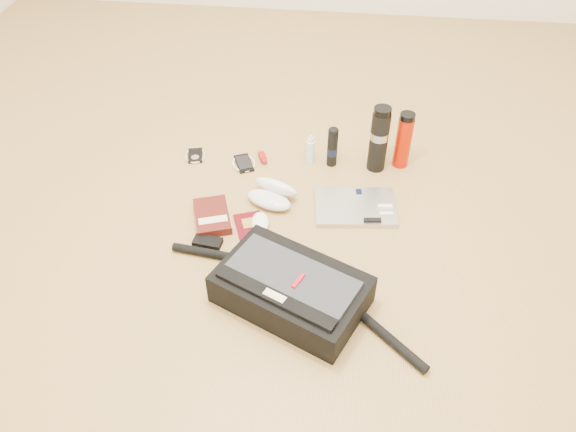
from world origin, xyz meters
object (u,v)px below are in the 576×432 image
Objects in this scene: messenger_bag at (291,289)px; book at (213,216)px; thermos_black at (379,139)px; thermos_red at (404,140)px; laptop at (356,207)px.

book is (-0.33, 0.35, -0.04)m from messenger_bag.
messenger_bag reaches higher than book.
messenger_bag is 0.79m from thermos_black.
book is at bearing -148.97° from thermos_red.
thermos_black is 1.16× the size of thermos_red.
laptop is at bearing -120.01° from thermos_red.
thermos_black is (0.07, 0.27, 0.13)m from laptop.
thermos_black reaches higher than messenger_bag.
messenger_bag is 3.93× the size of book.
laptop is 0.37m from thermos_red.
messenger_bag is at bearing -119.05° from laptop.
laptop is 0.54m from book.
messenger_bag is 3.03× the size of thermos_black.
messenger_bag is 0.48m from book.
book is (-0.53, -0.12, 0.01)m from laptop.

